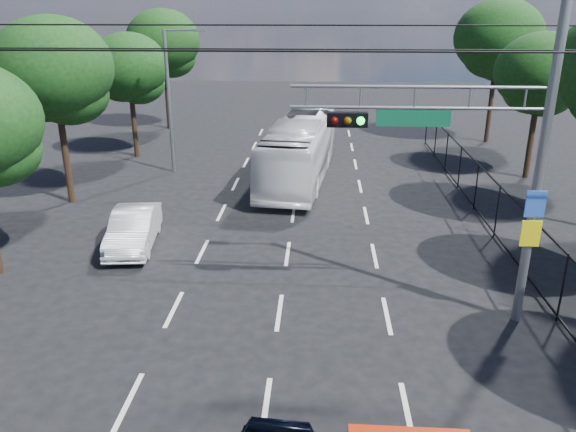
{
  "coord_description": "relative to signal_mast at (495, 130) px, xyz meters",
  "views": [
    {
      "loc": [
        1.04,
        -5.76,
        8.04
      ],
      "look_at": [
        0.23,
        8.25,
        2.8
      ],
      "focal_mm": 35.0,
      "sensor_mm": 36.0,
      "label": 1
    }
  ],
  "objects": [
    {
      "name": "lane_markings",
      "position": [
        -5.28,
        6.01,
        -5.24
      ],
      "size": [
        6.12,
        38.0,
        0.01
      ],
      "color": "beige",
      "rests_on": "ground"
    },
    {
      "name": "signal_mast",
      "position": [
        0.0,
        0.0,
        0.0
      ],
      "size": [
        6.43,
        0.39,
        9.5
      ],
      "color": "slate",
      "rests_on": "ground"
    },
    {
      "name": "streetlight_left",
      "position": [
        -11.62,
        14.01,
        -1.3
      ],
      "size": [
        2.09,
        0.22,
        7.08
      ],
      "color": "slate",
      "rests_on": "ground"
    },
    {
      "name": "utility_wires",
      "position": [
        -5.28,
        0.84,
        1.99
      ],
      "size": [
        22.0,
        5.04,
        0.74
      ],
      "color": "black",
      "rests_on": "ground"
    },
    {
      "name": "fence_right",
      "position": [
        2.32,
        4.18,
        -4.21
      ],
      "size": [
        0.06,
        34.03,
        2.0
      ],
      "color": "black",
      "rests_on": "ground"
    },
    {
      "name": "tree_right_d",
      "position": [
        6.13,
        14.03,
        -0.39
      ],
      "size": [
        4.32,
        4.32,
        7.02
      ],
      "color": "black",
      "rests_on": "ground"
    },
    {
      "name": "tree_right_e",
      "position": [
        6.33,
        22.03,
        0.69
      ],
      "size": [
        5.28,
        5.28,
        8.58
      ],
      "color": "black",
      "rests_on": "ground"
    },
    {
      "name": "tree_left_c",
      "position": [
        -15.07,
        9.03,
        0.15
      ],
      "size": [
        4.8,
        4.8,
        7.8
      ],
      "color": "black",
      "rests_on": "ground"
    },
    {
      "name": "tree_left_d",
      "position": [
        -14.67,
        17.03,
        -0.52
      ],
      "size": [
        4.2,
        4.2,
        6.83
      ],
      "color": "black",
      "rests_on": "ground"
    },
    {
      "name": "tree_left_e",
      "position": [
        -14.87,
        25.03,
        0.29
      ],
      "size": [
        4.92,
        4.92,
        7.99
      ],
      "color": "black",
      "rests_on": "ground"
    },
    {
      "name": "white_bus",
      "position": [
        -5.23,
        13.01,
        -3.76
      ],
      "size": [
        3.64,
        10.88,
        2.97
      ],
      "primitive_type": "imported",
      "rotation": [
        0.0,
        0.0,
        -0.11
      ],
      "color": "silver",
      "rests_on": "ground"
    },
    {
      "name": "white_van",
      "position": [
        -10.78,
        4.36,
        -4.57
      ],
      "size": [
        1.93,
        4.22,
        1.34
      ],
      "primitive_type": "imported",
      "rotation": [
        0.0,
        0.0,
        0.13
      ],
      "color": "silver",
      "rests_on": "ground"
    }
  ]
}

